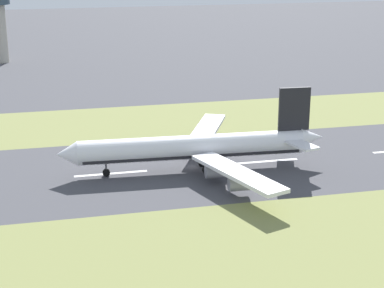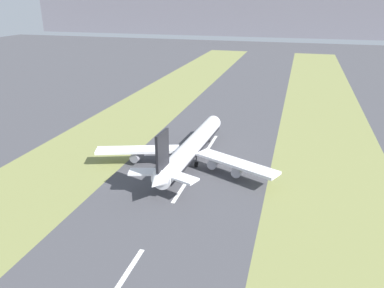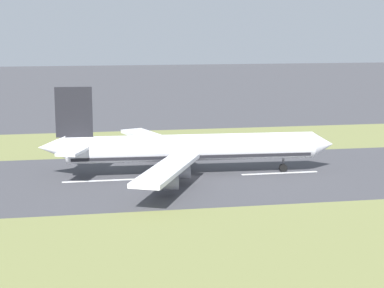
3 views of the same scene
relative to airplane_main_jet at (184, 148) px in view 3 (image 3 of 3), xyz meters
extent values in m
plane|color=#424247|center=(2.57, 1.14, -6.02)|extent=(800.00, 800.00, 0.00)
cube|color=olive|center=(-42.43, 1.14, -6.02)|extent=(40.00, 600.00, 0.01)
cube|color=olive|center=(47.57, 1.14, -6.02)|extent=(40.00, 600.00, 0.01)
cube|color=silver|center=(2.57, -18.10, -6.01)|extent=(1.20, 18.00, 0.01)
cube|color=silver|center=(2.57, 21.90, -6.01)|extent=(1.20, 18.00, 0.01)
cylinder|color=white|center=(0.09, 1.90, 0.18)|extent=(8.76, 56.23, 6.00)
cone|color=white|center=(1.60, 32.37, 0.18)|extent=(6.12, 5.28, 5.88)
cone|color=white|center=(-1.44, -29.06, 0.98)|extent=(5.39, 6.24, 5.10)
cube|color=black|center=(0.09, 1.90, -1.47)|extent=(8.35, 53.98, 0.70)
cube|color=white|center=(-17.74, -4.44, -0.72)|extent=(29.36, 15.19, 0.90)
cube|color=white|center=(17.22, -6.17, -0.72)|extent=(28.84, 17.62, 0.90)
cylinder|color=#93939E|center=(-9.09, -1.65, -3.17)|extent=(3.43, 4.95, 3.20)
cylinder|color=#93939E|center=(-18.25, -4.70, -3.17)|extent=(3.43, 4.95, 3.20)
cylinder|color=#93939E|center=(8.89, -2.54, -3.17)|extent=(3.43, 4.95, 3.20)
cylinder|color=#93939E|center=(17.70, -6.48, -3.17)|extent=(3.43, 4.95, 3.20)
cube|color=black|center=(-1.19, -24.07, 8.68)|extent=(1.19, 8.03, 11.00)
cube|color=white|center=(-6.68, -23.79, 1.18)|extent=(10.80, 6.86, 0.60)
cube|color=white|center=(4.30, -24.34, 1.18)|extent=(10.91, 7.67, 0.60)
cylinder|color=#59595E|center=(1.14, 23.16, -3.52)|extent=(0.50, 0.50, 3.20)
cylinder|color=black|center=(1.14, 23.16, -5.12)|extent=(0.99, 1.84, 1.80)
cylinder|color=#59595E|center=(-2.65, -0.97, -3.52)|extent=(0.50, 0.50, 3.20)
cylinder|color=black|center=(-2.65, -0.97, -5.12)|extent=(0.99, 1.84, 1.80)
cylinder|color=#59595E|center=(2.54, -1.22, -3.52)|extent=(0.50, 0.50, 3.20)
cylinder|color=black|center=(2.54, -1.22, -5.12)|extent=(0.99, 1.84, 1.80)
camera|label=1|loc=(-146.48, 36.01, 49.39)|focal=60.00mm
camera|label=2|loc=(33.58, -115.39, 48.95)|focal=35.00mm
camera|label=3|loc=(139.81, -23.19, 27.53)|focal=60.00mm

